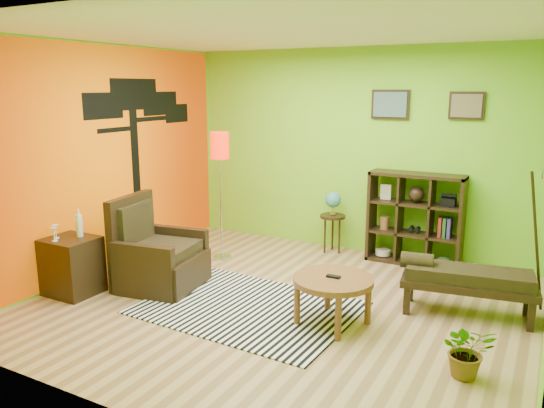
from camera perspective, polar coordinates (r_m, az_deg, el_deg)
The scene contains 11 objects.
ground at distance 5.77m, azimuth 0.94°, elevation -10.75°, with size 5.00×5.00×0.00m, color tan.
room_shell at distance 5.38m, azimuth 0.20°, elevation 7.41°, with size 5.04×4.54×2.82m.
zebra_rug at distance 5.69m, azimuth -2.59°, elevation -11.06°, with size 2.17×1.59×0.01m, color white.
coffee_table at distance 5.21m, azimuth 6.60°, elevation -8.55°, with size 0.78×0.78×0.50m.
armchair at distance 6.32m, azimuth -12.32°, elevation -5.84°, with size 0.98×0.98×1.05m.
side_cabinet at distance 6.36m, azimuth -20.69°, elevation -6.20°, with size 0.54×0.49×0.96m.
floor_lamp at distance 6.95m, azimuth -5.63°, elevation 5.04°, with size 0.26×0.26×1.71m.
globe_table at distance 7.38m, azimuth 6.57°, elevation -0.27°, with size 0.35×0.35×0.86m.
cube_shelf at distance 7.10m, azimuth 15.23°, elevation -1.59°, with size 1.20×0.35×1.20m.
bench at distance 5.74m, azimuth 20.01°, elevation -7.55°, with size 1.36×0.66×0.60m.
potted_plant at distance 4.67m, azimuth 20.24°, elevation -15.09°, with size 0.41×0.45×0.35m, color #26661E.
Camera 1 is at (2.45, -4.70, 2.28)m, focal length 35.00 mm.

